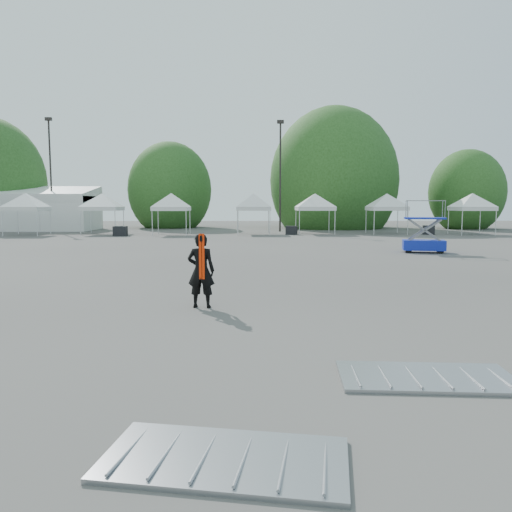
{
  "coord_description": "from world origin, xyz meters",
  "views": [
    {
      "loc": [
        -0.05,
        -12.7,
        2.49
      ],
      "look_at": [
        0.18,
        -1.37,
        1.3
      ],
      "focal_mm": 35.0,
      "sensor_mm": 36.0,
      "label": 1
    }
  ],
  "objects": [
    {
      "name": "light_pole_west",
      "position": [
        -18.0,
        34.0,
        5.77
      ],
      "size": [
        0.6,
        0.25,
        10.3
      ],
      "color": "black",
      "rests_on": "ground"
    },
    {
      "name": "barrier_mid",
      "position": [
        2.52,
        -5.87,
        0.04
      ],
      "size": [
        2.54,
        1.42,
        0.08
      ],
      "rotation": [
        0.0,
        0.0,
        -0.08
      ],
      "color": "#929499",
      "rests_on": "ground"
    },
    {
      "name": "ground",
      "position": [
        0.0,
        0.0,
        0.0
      ],
      "size": [
        120.0,
        120.0,
        0.0
      ],
      "primitive_type": "plane",
      "color": "#474442",
      "rests_on": "ground"
    },
    {
      "name": "crate_east",
      "position": [
        14.76,
        27.4,
        0.37
      ],
      "size": [
        1.13,
        1.0,
        0.73
      ],
      "primitive_type": "cube",
      "rotation": [
        0.0,
        0.0,
        -0.33
      ],
      "color": "black",
      "rests_on": "ground"
    },
    {
      "name": "tree_far_e",
      "position": [
        22.0,
        37.0,
        3.63
      ],
      "size": [
        3.84,
        3.84,
        5.84
      ],
      "color": "#382314",
      "rests_on": "ground"
    },
    {
      "name": "tent_e",
      "position": [
        0.56,
        28.3,
        3.06
      ],
      "size": [
        3.94,
        3.94,
        3.88
      ],
      "color": "silver",
      "rests_on": "ground"
    },
    {
      "name": "crate_west",
      "position": [
        -9.79,
        26.07,
        0.37
      ],
      "size": [
        1.02,
        0.82,
        0.75
      ],
      "primitive_type": "cube",
      "rotation": [
        0.0,
        0.0,
        -0.08
      ],
      "color": "black",
      "rests_on": "ground"
    },
    {
      "name": "man",
      "position": [
        -1.13,
        -0.86,
        0.9
      ],
      "size": [
        0.69,
        0.49,
        1.79
      ],
      "rotation": [
        0.0,
        0.0,
        3.04
      ],
      "color": "black",
      "rests_on": "ground"
    },
    {
      "name": "light_pole_east",
      "position": [
        3.0,
        32.0,
        5.52
      ],
      "size": [
        0.6,
        0.25,
        9.8
      ],
      "color": "black",
      "rests_on": "ground"
    },
    {
      "name": "tent_c",
      "position": [
        -11.89,
        28.75,
        3.06
      ],
      "size": [
        4.22,
        4.22,
        3.88
      ],
      "color": "silver",
      "rests_on": "ground"
    },
    {
      "name": "crate_mid",
      "position": [
        3.64,
        27.6,
        0.35
      ],
      "size": [
        1.02,
        0.87,
        0.7
      ],
      "primitive_type": "cube",
      "rotation": [
        0.0,
        0.0,
        -0.22
      ],
      "color": "black",
      "rests_on": "ground"
    },
    {
      "name": "barrier_left",
      "position": [
        -0.26,
        -8.1,
        0.04
      ],
      "size": [
        2.53,
        1.58,
        0.08
      ],
      "rotation": [
        0.0,
        0.0,
        -0.18
      ],
      "color": "#929499",
      "rests_on": "ground"
    },
    {
      "name": "tent_b",
      "position": [
        -17.41,
        27.19,
        3.06
      ],
      "size": [
        4.01,
        4.01,
        3.88
      ],
      "color": "silver",
      "rests_on": "ground"
    },
    {
      "name": "tent_g",
      "position": [
        11.58,
        28.45,
        3.06
      ],
      "size": [
        4.13,
        4.13,
        3.88
      ],
      "color": "silver",
      "rests_on": "ground"
    },
    {
      "name": "tent_f",
      "position": [
        5.67,
        28.68,
        3.06
      ],
      "size": [
        4.33,
        4.33,
        3.88
      ],
      "color": "silver",
      "rests_on": "ground"
    },
    {
      "name": "marquee",
      "position": [
        -22.0,
        35.0,
        1.97
      ],
      "size": [
        15.0,
        6.25,
        4.23
      ],
      "color": "silver",
      "rests_on": "ground"
    },
    {
      "name": "tent_h",
      "position": [
        18.24,
        27.43,
        3.06
      ],
      "size": [
        4.08,
        4.08,
        3.88
      ],
      "color": "silver",
      "rests_on": "ground"
    },
    {
      "name": "scissor_lift",
      "position": [
        9.04,
        12.5,
        1.34
      ],
      "size": [
        2.24,
        1.47,
        2.66
      ],
      "rotation": [
        0.0,
        0.0,
        -0.23
      ],
      "color": "#0E0B9A",
      "rests_on": "ground"
    },
    {
      "name": "tree_mid_w",
      "position": [
        -8.0,
        40.0,
        3.93
      ],
      "size": [
        4.16,
        4.16,
        6.33
      ],
      "color": "#382314",
      "rests_on": "ground"
    },
    {
      "name": "tree_mid_e",
      "position": [
        9.0,
        39.0,
        4.84
      ],
      "size": [
        5.12,
        5.12,
        7.79
      ],
      "color": "#382314",
      "rests_on": "ground"
    },
    {
      "name": "tent_d",
      "position": [
        -6.01,
        27.46,
        3.06
      ],
      "size": [
        4.0,
        4.0,
        3.88
      ],
      "color": "silver",
      "rests_on": "ground"
    }
  ]
}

